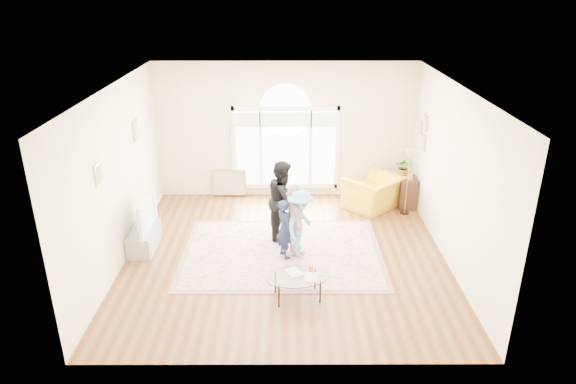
{
  "coord_description": "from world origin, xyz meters",
  "views": [
    {
      "loc": [
        0.02,
        -8.57,
        4.87
      ],
      "look_at": [
        0.05,
        0.3,
        1.18
      ],
      "focal_mm": 32.0,
      "sensor_mm": 36.0,
      "label": 1
    }
  ],
  "objects_px": {
    "television": "(142,213)",
    "armchair": "(373,193)",
    "coffee_table": "(298,277)",
    "area_rug": "(282,253)",
    "tv_console": "(144,238)"
  },
  "relations": [
    {
      "from": "tv_console",
      "to": "armchair",
      "type": "xyz_separation_m",
      "value": [
        4.75,
        1.9,
        0.17
      ]
    },
    {
      "from": "armchair",
      "to": "coffee_table",
      "type": "bearing_deg",
      "value": 19.33
    },
    {
      "from": "armchair",
      "to": "area_rug",
      "type": "bearing_deg",
      "value": 1.54
    },
    {
      "from": "coffee_table",
      "to": "armchair",
      "type": "relative_size",
      "value": 1.0
    },
    {
      "from": "television",
      "to": "coffee_table",
      "type": "xyz_separation_m",
      "value": [
        2.94,
        -1.72,
        -0.35
      ]
    },
    {
      "from": "tv_console",
      "to": "armchair",
      "type": "height_order",
      "value": "armchair"
    },
    {
      "from": "area_rug",
      "to": "coffee_table",
      "type": "distance_m",
      "value": 1.57
    },
    {
      "from": "area_rug",
      "to": "television",
      "type": "distance_m",
      "value": 2.79
    },
    {
      "from": "television",
      "to": "armchair",
      "type": "bearing_deg",
      "value": 21.83
    },
    {
      "from": "television",
      "to": "armchair",
      "type": "distance_m",
      "value": 5.12
    },
    {
      "from": "armchair",
      "to": "tv_console",
      "type": "bearing_deg",
      "value": -22.37
    },
    {
      "from": "tv_console",
      "to": "television",
      "type": "relative_size",
      "value": 0.87
    },
    {
      "from": "television",
      "to": "coffee_table",
      "type": "bearing_deg",
      "value": -30.25
    },
    {
      "from": "area_rug",
      "to": "coffee_table",
      "type": "relative_size",
      "value": 3.1
    },
    {
      "from": "tv_console",
      "to": "armchair",
      "type": "bearing_deg",
      "value": 21.8
    }
  ]
}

